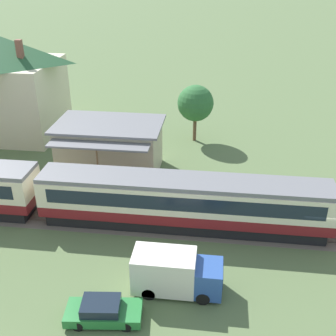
{
  "coord_description": "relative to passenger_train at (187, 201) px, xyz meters",
  "views": [
    {
      "loc": [
        -7.31,
        -25.4,
        18.07
      ],
      "look_at": [
        -10.9,
        3.11,
        3.29
      ],
      "focal_mm": 45.0,
      "sensor_mm": 36.0,
      "label": 1
    }
  ],
  "objects": [
    {
      "name": "passenger_train",
      "position": [
        0.0,
        0.0,
        0.0
      ],
      "size": [
        64.62,
        3.08,
        3.91
      ],
      "color": "maroon",
      "rests_on": "ground_plane"
    },
    {
      "name": "ground_plane",
      "position": [
        9.19,
        -0.36,
        -2.17
      ],
      "size": [
        600.0,
        600.0,
        0.0
      ],
      "primitive_type": "plane",
      "color": "#566B42"
    },
    {
      "name": "railway_track",
      "position": [
        -7.95,
        0.0,
        -2.16
      ],
      "size": [
        117.96,
        3.6,
        0.04
      ],
      "color": "#665B51",
      "rests_on": "ground_plane"
    },
    {
      "name": "station_building",
      "position": [
        -7.64,
        7.95,
        0.2
      ],
      "size": [
        9.46,
        7.22,
        4.68
      ],
      "color": "#BCB293",
      "rests_on": "ground_plane"
    },
    {
      "name": "delivery_truck_blue",
      "position": [
        -0.12,
        -6.72,
        -0.86
      ],
      "size": [
        5.28,
        2.13,
        2.59
      ],
      "color": "#2D519E",
      "rests_on": "ground_plane"
    },
    {
      "name": "station_house_dark_green_roof",
      "position": [
        -20.58,
        15.57,
        3.26
      ],
      "size": [
        11.19,
        9.62,
        10.56
      ],
      "color": "beige",
      "rests_on": "ground_plane"
    },
    {
      "name": "yard_tree_0",
      "position": [
        -0.51,
        15.99,
        1.97
      ],
      "size": [
        3.76,
        3.76,
        6.04
      ],
      "color": "brown",
      "rests_on": "ground_plane"
    },
    {
      "name": "parked_car_green",
      "position": [
        -3.76,
        -9.47,
        -1.58
      ],
      "size": [
        4.33,
        2.24,
        1.26
      ],
      "rotation": [
        0.0,
        0.0,
        0.11
      ],
      "color": "#287A38",
      "rests_on": "ground_plane"
    }
  ]
}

